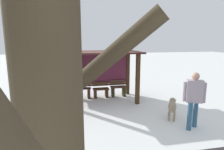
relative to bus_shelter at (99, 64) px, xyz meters
The scene contains 7 objects.
ground_plane 1.64m from the bus_shelter, 63.16° to the right, with size 60.00×60.00×0.00m, color white.
bus_shelter is the anchor object (origin of this frame).
bench_left_inside 1.49m from the bus_shelter, 162.85° to the left, with size 0.75×0.34×0.77m.
bench_center_inside 1.34m from the bus_shelter, 61.24° to the left, with size 0.75×0.40×0.72m.
bench_right_inside 1.62m from the bus_shelter, 12.90° to the left, with size 0.75×0.37×0.77m.
person_walking 4.32m from the bus_shelter, 55.39° to the right, with size 0.63×0.43×1.76m.
dog 3.67m from the bus_shelter, 50.06° to the right, with size 0.63×0.93×0.63m.
Camera 1 is at (-1.20, -8.16, 2.71)m, focal length 30.35 mm.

